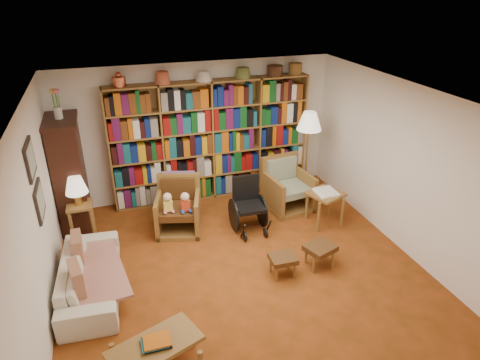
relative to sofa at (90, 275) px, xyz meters
name	(u,v)px	position (x,y,z in m)	size (l,w,h in m)	color
floor	(241,267)	(2.05, -0.12, -0.26)	(5.00, 5.00, 0.00)	#963E17
ceiling	(241,98)	(2.05, -0.12, 2.24)	(5.00, 5.00, 0.00)	white
wall_back	(198,131)	(2.05, 2.38, 0.99)	(5.00, 5.00, 0.00)	white
wall_front	(336,321)	(2.05, -2.62, 0.99)	(5.00, 5.00, 0.00)	white
wall_left	(37,221)	(-0.45, -0.12, 0.99)	(5.00, 5.00, 0.00)	white
wall_right	(400,167)	(4.55, -0.12, 0.99)	(5.00, 5.00, 0.00)	white
bookshelf	(212,137)	(2.25, 2.21, 0.91)	(3.60, 0.30, 2.42)	olive
curio_cabinet	(69,173)	(-0.20, 1.88, 0.69)	(0.50, 0.95, 2.40)	black
framed_pictures	(35,181)	(-0.43, 0.18, 1.37)	(0.03, 0.52, 0.97)	black
sofa	(90,275)	(0.00, 0.00, 0.00)	(0.70, 1.78, 0.52)	beige
sofa_throw	(94,272)	(0.05, 0.00, 0.04)	(0.74, 1.38, 0.04)	#C7B391
cushion_left	(78,250)	(-0.13, 0.35, 0.19)	(0.13, 0.40, 0.40)	maroon
cushion_right	(77,282)	(-0.13, -0.35, 0.19)	(0.13, 0.40, 0.40)	maroon
side_table_lamp	(81,214)	(-0.10, 1.37, 0.19)	(0.39, 0.39, 0.63)	olive
table_lamp	(76,186)	(-0.10, 1.37, 0.68)	(0.34, 0.34, 0.46)	#BD903C
armchair_leather	(177,208)	(1.39, 1.25, 0.11)	(0.90, 0.91, 0.90)	olive
armchair_sage	(286,188)	(3.40, 1.38, 0.09)	(0.83, 0.86, 0.92)	olive
wheelchair	(248,206)	(2.49, 0.87, 0.15)	(0.52, 0.72, 0.91)	black
floor_lamp	(309,125)	(3.87, 1.58, 1.18)	(0.44, 0.44, 1.67)	#BD903C
side_table_papers	(325,198)	(3.77, 0.62, 0.22)	(0.66, 0.66, 0.60)	olive
footstool_a	(283,260)	(2.55, -0.46, -0.01)	(0.37, 0.32, 0.31)	#4C2F14
footstool_b	(320,249)	(3.14, -0.44, 0.02)	(0.50, 0.46, 0.35)	#4C2F14
coffee_table	(155,348)	(0.64, -1.52, 0.04)	(1.07, 0.79, 0.40)	olive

